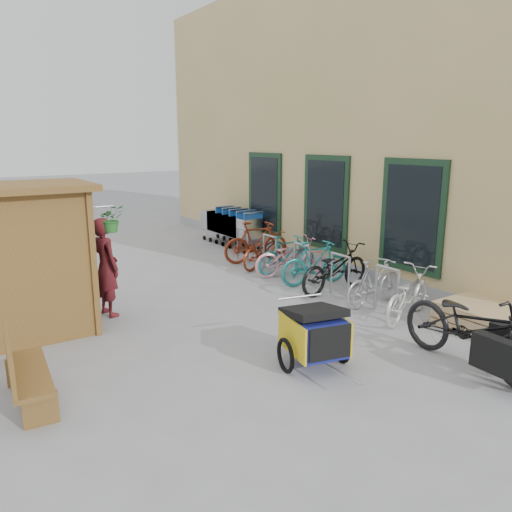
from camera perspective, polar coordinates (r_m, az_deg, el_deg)
ground at (r=7.87m, az=3.11°, el=-9.68°), size 80.00×80.00×0.00m
building at (r=14.96m, az=13.20°, el=14.55°), size 6.07×13.00×7.00m
kiosk at (r=8.45m, az=-25.80°, el=1.63°), size 2.49×1.65×2.40m
bike_rack at (r=10.86m, az=5.25°, el=-0.37°), size 0.05×5.35×0.86m
pallet_stack at (r=9.04m, az=24.26°, el=-6.36°), size 1.00×1.20×0.40m
bench at (r=6.52m, az=-25.19°, el=-11.69°), size 0.54×1.43×0.89m
shopping_carts at (r=14.60m, az=-2.99°, el=3.77°), size 0.64×2.53×1.14m
child_trailer at (r=6.90m, az=6.69°, el=-8.58°), size 1.00×1.58×0.91m
cargo_bike at (r=7.37m, az=23.67°, el=-7.62°), size 0.90×2.27×1.17m
person_kiosk at (r=9.10m, az=-16.76°, el=-1.23°), size 0.52×0.70×1.75m
bike_0 at (r=9.04m, az=17.00°, el=-4.15°), size 1.81×1.07×0.90m
bike_1 at (r=9.61m, az=13.38°, el=-2.93°), size 1.50×0.49×0.89m
bike_2 at (r=10.30m, az=9.01°, el=-1.34°), size 1.95×0.86×0.99m
bike_3 at (r=10.73m, az=6.72°, el=-0.77°), size 1.65×0.72×0.96m
bike_4 at (r=11.37m, az=3.96°, el=-0.07°), size 1.81×1.01×0.90m
bike_5 at (r=11.52m, az=3.52°, el=0.13°), size 1.55×0.59×0.91m
bike_6 at (r=12.12m, az=1.00°, el=0.69°), size 1.73×1.03×0.86m
bike_7 at (r=12.59m, az=0.03°, el=1.61°), size 1.80×0.77×1.05m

